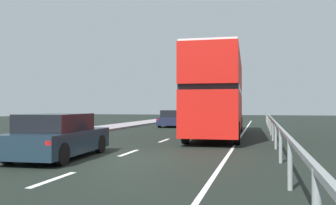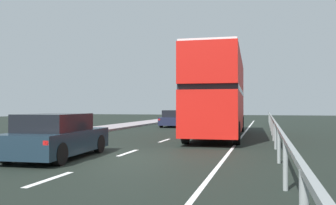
# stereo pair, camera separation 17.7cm
# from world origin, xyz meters

# --- Properties ---
(ground_plane) EXTENTS (74.50, 120.00, 0.10)m
(ground_plane) POSITION_xyz_m (0.00, 0.00, -0.05)
(ground_plane) COLOR black
(lane_paint_markings) EXTENTS (3.59, 46.00, 0.01)m
(lane_paint_markings) POSITION_xyz_m (2.26, 8.83, 0.00)
(lane_paint_markings) COLOR silver
(lane_paint_markings) RESTS_ON ground
(bridge_side_railing) EXTENTS (0.10, 42.00, 1.04)m
(bridge_side_railing) POSITION_xyz_m (5.08, 9.00, 0.85)
(bridge_side_railing) COLOR gray
(bridge_side_railing) RESTS_ON ground
(double_decker_bus_red) EXTENTS (2.87, 11.09, 4.39)m
(double_decker_bus_red) POSITION_xyz_m (2.25, 8.94, 2.35)
(double_decker_bus_red) COLOR red
(double_decker_bus_red) RESTS_ON ground
(hatchback_car_near) EXTENTS (2.08, 4.30, 1.41)m
(hatchback_car_near) POSITION_xyz_m (-1.74, -0.47, 0.68)
(hatchback_car_near) COLOR #182936
(hatchback_car_near) RESTS_ON ground
(sedan_car_ahead) EXTENTS (1.92, 4.31, 1.35)m
(sedan_car_ahead) POSITION_xyz_m (-2.36, 17.81, 0.65)
(sedan_car_ahead) COLOR #191E36
(sedan_car_ahead) RESTS_ON ground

